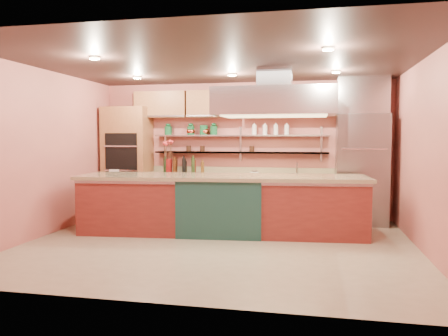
% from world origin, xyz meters
% --- Properties ---
extents(floor, '(6.00, 5.00, 0.02)m').
position_xyz_m(floor, '(0.00, 0.00, -0.01)').
color(floor, tan).
rests_on(floor, ground).
extents(ceiling, '(6.00, 5.00, 0.02)m').
position_xyz_m(ceiling, '(0.00, 0.00, 2.80)').
color(ceiling, black).
rests_on(ceiling, wall_back).
extents(wall_back, '(6.00, 0.04, 2.80)m').
position_xyz_m(wall_back, '(0.00, 2.50, 1.40)').
color(wall_back, '#B76056').
rests_on(wall_back, floor).
extents(wall_front, '(6.00, 0.04, 2.80)m').
position_xyz_m(wall_front, '(0.00, -2.50, 1.40)').
color(wall_front, '#B76056').
rests_on(wall_front, floor).
extents(wall_left, '(0.04, 5.00, 2.80)m').
position_xyz_m(wall_left, '(-3.00, 0.00, 1.40)').
color(wall_left, '#B76056').
rests_on(wall_left, floor).
extents(wall_right, '(0.04, 5.00, 2.80)m').
position_xyz_m(wall_right, '(3.00, 0.00, 1.40)').
color(wall_right, '#B76056').
rests_on(wall_right, floor).
extents(oven_stack, '(0.95, 0.64, 2.30)m').
position_xyz_m(oven_stack, '(-2.45, 2.18, 1.15)').
color(oven_stack, '#975D36').
rests_on(oven_stack, floor).
extents(refrigerator, '(0.95, 0.72, 2.10)m').
position_xyz_m(refrigerator, '(2.35, 2.14, 1.05)').
color(refrigerator, gray).
rests_on(refrigerator, floor).
extents(back_counter, '(3.84, 0.64, 0.93)m').
position_xyz_m(back_counter, '(-0.05, 2.20, 0.47)').
color(back_counter, tan).
rests_on(back_counter, floor).
extents(wall_shelf_lower, '(3.60, 0.26, 0.03)m').
position_xyz_m(wall_shelf_lower, '(-0.05, 2.37, 1.35)').
color(wall_shelf_lower, '#A7A9AE').
rests_on(wall_shelf_lower, wall_back).
extents(wall_shelf_upper, '(3.60, 0.26, 0.03)m').
position_xyz_m(wall_shelf_upper, '(-0.05, 2.37, 1.70)').
color(wall_shelf_upper, '#A7A9AE').
rests_on(wall_shelf_upper, wall_back).
extents(upper_cabinets, '(4.60, 0.36, 0.55)m').
position_xyz_m(upper_cabinets, '(0.00, 2.32, 2.35)').
color(upper_cabinets, '#975D36').
rests_on(upper_cabinets, wall_back).
extents(range_hood, '(2.00, 1.00, 0.45)m').
position_xyz_m(range_hood, '(0.80, 0.80, 2.25)').
color(range_hood, '#A7A9AE').
rests_on(range_hood, ceiling).
extents(ceiling_downlights, '(4.00, 2.80, 0.02)m').
position_xyz_m(ceiling_downlights, '(0.00, 0.20, 2.77)').
color(ceiling_downlights, '#FFE5A5').
rests_on(ceiling_downlights, ceiling).
extents(island, '(4.90, 1.46, 1.01)m').
position_xyz_m(island, '(-0.10, 0.80, 0.50)').
color(island, maroon).
rests_on(island, floor).
extents(flower_vase, '(0.20, 0.20, 0.28)m').
position_xyz_m(flower_vase, '(-1.53, 2.15, 1.07)').
color(flower_vase, '#650F0F').
rests_on(flower_vase, back_counter).
extents(oil_bottle_cluster, '(0.96, 0.48, 0.30)m').
position_xyz_m(oil_bottle_cluster, '(-1.18, 2.15, 1.08)').
color(oil_bottle_cluster, black).
rests_on(oil_bottle_cluster, back_counter).
extents(kitchen_scale, '(0.18, 0.17, 0.09)m').
position_xyz_m(kitchen_scale, '(0.29, 2.15, 0.97)').
color(kitchen_scale, white).
rests_on(kitchen_scale, back_counter).
extents(bar_faucet, '(0.04, 0.04, 0.24)m').
position_xyz_m(bar_faucet, '(1.13, 2.25, 1.05)').
color(bar_faucet, silver).
rests_on(bar_faucet, back_counter).
extents(copper_kettle, '(0.22, 0.22, 0.14)m').
position_xyz_m(copper_kettle, '(-0.79, 2.37, 1.79)').
color(copper_kettle, '#C9462E').
rests_on(copper_kettle, wall_shelf_upper).
extents(green_canister, '(0.21, 0.21, 0.20)m').
position_xyz_m(green_canister, '(-0.82, 2.37, 1.81)').
color(green_canister, '#104C26').
rests_on(green_canister, wall_shelf_upper).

